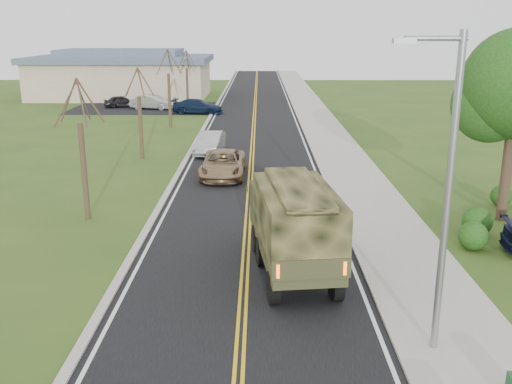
{
  "coord_description": "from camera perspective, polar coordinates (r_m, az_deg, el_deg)",
  "views": [
    {
      "loc": [
        0.5,
        -13.57,
        8.01
      ],
      "look_at": [
        0.36,
        8.03,
        1.8
      ],
      "focal_mm": 40.0,
      "sensor_mm": 36.0,
      "label": 1
    }
  ],
  "objects": [
    {
      "name": "military_truck",
      "position": [
        19.02,
        3.75,
        -2.87
      ],
      "size": [
        3.0,
        6.72,
        3.24
      ],
      "rotation": [
        0.0,
        0.0,
        0.12
      ],
      "color": "black",
      "rests_on": "ground"
    },
    {
      "name": "bare_tree_c",
      "position": [
        48.44,
        -8.67,
        9.66
      ],
      "size": [
        2.04,
        2.39,
        6.42
      ],
      "color": "#38281C",
      "rests_on": "ground"
    },
    {
      "name": "commercial_building",
      "position": [
        71.67,
        -13.2,
        11.37
      ],
      "size": [
        25.5,
        21.5,
        5.65
      ],
      "color": "tan",
      "rests_on": "ground"
    },
    {
      "name": "lot_car_navy",
      "position": [
        56.37,
        -5.84,
        8.52
      ],
      "size": [
        5.09,
        2.55,
        1.42
      ],
      "primitive_type": "imported",
      "rotation": [
        0.0,
        0.0,
        1.45
      ],
      "color": "#0E1B34",
      "rests_on": "ground"
    },
    {
      "name": "bare_tree_b",
      "position": [
        36.77,
        -11.5,
        7.06
      ],
      "size": [
        1.83,
        2.14,
        5.73
      ],
      "color": "#38281C",
      "rests_on": "ground"
    },
    {
      "name": "sedan_silver",
      "position": [
        37.98,
        -4.6,
        4.9
      ],
      "size": [
        1.89,
        4.42,
        1.42
      ],
      "primitive_type": "imported",
      "rotation": [
        0.0,
        0.0,
        -0.09
      ],
      "color": "#ACACB1",
      "rests_on": "ground"
    },
    {
      "name": "curb_left",
      "position": [
        54.36,
        -4.59,
        7.57
      ],
      "size": [
        0.3,
        120.0,
        0.1
      ],
      "primitive_type": "cube",
      "color": "#9E998E",
      "rests_on": "ground"
    },
    {
      "name": "suv_champagne",
      "position": [
        31.96,
        -3.32,
        2.82
      ],
      "size": [
        2.45,
        5.19,
        1.43
      ],
      "primitive_type": "imported",
      "rotation": [
        0.0,
        0.0,
        -0.02
      ],
      "color": "#927552",
      "rests_on": "ground"
    },
    {
      "name": "street_light",
      "position": [
        14.25,
        18.36,
        0.66
      ],
      "size": [
        1.65,
        0.22,
        8.0
      ],
      "color": "gray",
      "rests_on": "ground"
    },
    {
      "name": "ground",
      "position": [
        15.77,
        -1.54,
        -14.5
      ],
      "size": [
        160.0,
        160.0,
        0.0
      ],
      "primitive_type": "plane",
      "color": "#2D4A18",
      "rests_on": "ground"
    },
    {
      "name": "lot_car_silver",
      "position": [
        60.17,
        -10.34,
        8.84
      ],
      "size": [
        4.71,
        2.52,
        1.47
      ],
      "primitive_type": "imported",
      "rotation": [
        0.0,
        0.0,
        1.35
      ],
      "color": "#AAA9AE",
      "rests_on": "ground"
    },
    {
      "name": "curb_right",
      "position": [
        54.28,
        4.26,
        7.58
      ],
      "size": [
        0.3,
        120.0,
        0.12
      ],
      "primitive_type": "cube",
      "color": "#9E998E",
      "rests_on": "ground"
    },
    {
      "name": "lot_car_dark",
      "position": [
        62.31,
        -13.27,
        8.81
      ],
      "size": [
        3.95,
        2.81,
        1.25
      ],
      "primitive_type": "imported",
      "rotation": [
        0.0,
        0.0,
        1.98
      ],
      "color": "black",
      "rests_on": "ground"
    },
    {
      "name": "sidewalk_right",
      "position": [
        54.43,
        6.11,
        7.54
      ],
      "size": [
        3.2,
        120.0,
        0.1
      ],
      "primitive_type": "cube",
      "color": "#9E998E",
      "rests_on": "ground"
    },
    {
      "name": "bare_tree_a",
      "position": [
        25.31,
        -16.9,
        3.06
      ],
      "size": [
        1.93,
        2.26,
        6.08
      ],
      "color": "#38281C",
      "rests_on": "ground"
    },
    {
      "name": "bare_tree_d",
      "position": [
        60.29,
        -6.91,
        10.73
      ],
      "size": [
        1.88,
        2.2,
        5.91
      ],
      "color": "#38281C",
      "rests_on": "ground"
    },
    {
      "name": "road",
      "position": [
        54.17,
        -0.17,
        7.54
      ],
      "size": [
        8.0,
        120.0,
        0.01
      ],
      "primitive_type": "cube",
      "color": "black",
      "rests_on": "ground"
    }
  ]
}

